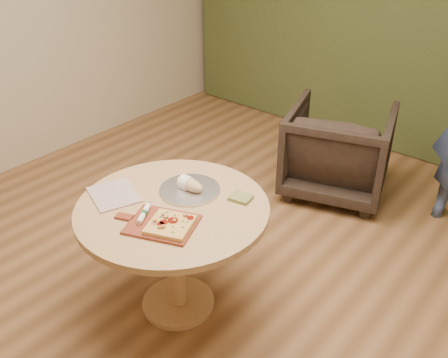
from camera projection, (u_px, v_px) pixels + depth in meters
room_shell at (182, 95)px, 2.48m from camera, size 5.04×6.04×2.84m
curtain at (411, 4)px, 4.40m from camera, size 4.80×0.14×2.78m
pedestal_table at (174, 226)px, 2.87m from camera, size 1.09×1.09×0.75m
pizza_paddle at (160, 224)px, 2.63m from camera, size 0.47×0.39×0.01m
flatbread_pizza at (170, 225)px, 2.59m from camera, size 0.29×0.29×0.04m
cutlery_roll at (144, 213)px, 2.68m from camera, size 0.12×0.18×0.03m
newspaper at (114, 195)px, 2.89m from camera, size 0.37×0.34×0.01m
serving_tray at (190, 190)px, 2.93m from camera, size 0.36×0.36×0.02m
bread_roll at (188, 184)px, 2.91m from camera, size 0.19×0.09×0.09m
green_packet at (241, 198)px, 2.85m from camera, size 0.14×0.12×0.02m
armchair at (338, 146)px, 4.16m from camera, size 1.02×0.98×0.84m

